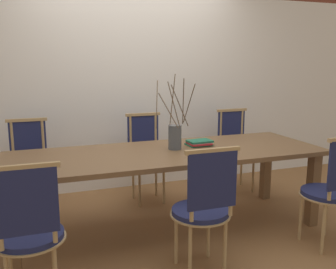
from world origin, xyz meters
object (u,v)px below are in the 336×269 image
(book_stack, at_px, (199,143))
(chair_near_center, at_px, (332,188))
(dining_table, at_px, (168,160))
(chair_far_center, at_px, (236,147))
(vase_centerpiece, at_px, (175,135))

(book_stack, bearing_deg, chair_near_center, -49.38)
(dining_table, relative_size, chair_far_center, 2.92)
(vase_centerpiece, bearing_deg, book_stack, 13.83)
(chair_far_center, distance_m, vase_centerpiece, 1.32)
(chair_far_center, xyz_separation_m, book_stack, (-0.78, -0.66, 0.24))
(chair_far_center, xyz_separation_m, vase_centerpiece, (-1.05, -0.73, 0.34))
(chair_far_center, height_order, book_stack, chair_far_center)
(chair_near_center, distance_m, vase_centerpiece, 1.37)
(chair_near_center, height_order, chair_far_center, same)
(chair_near_center, bearing_deg, chair_far_center, 89.55)
(dining_table, bearing_deg, chair_near_center, -34.67)
(book_stack, bearing_deg, dining_table, -161.60)
(book_stack, bearing_deg, vase_centerpiece, -166.17)
(vase_centerpiece, distance_m, book_stack, 0.30)
(dining_table, xyz_separation_m, book_stack, (0.36, 0.12, 0.11))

